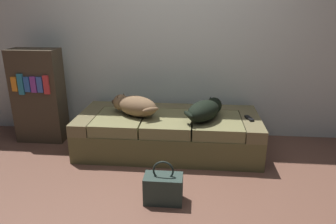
{
  "coord_description": "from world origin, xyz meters",
  "views": [
    {
      "loc": [
        0.29,
        -2.17,
        1.58
      ],
      "look_at": [
        0.0,
        1.01,
        0.47
      ],
      "focal_mm": 33.5,
      "sensor_mm": 36.0,
      "label": 1
    }
  ],
  "objects": [
    {
      "name": "ground_plane",
      "position": [
        0.0,
        0.0,
        0.0
      ],
      "size": [
        10.0,
        10.0,
        0.0
      ],
      "primitive_type": "plane",
      "color": "brown"
    },
    {
      "name": "back_wall",
      "position": [
        0.0,
        1.64,
        1.4
      ],
      "size": [
        6.4,
        0.1,
        2.8
      ],
      "primitive_type": "cube",
      "color": "silver",
      "rests_on": "ground"
    },
    {
      "name": "couch",
      "position": [
        0.0,
        1.06,
        0.21
      ],
      "size": [
        1.98,
        0.86,
        0.42
      ],
      "color": "brown",
      "rests_on": "ground"
    },
    {
      "name": "dog_tan",
      "position": [
        -0.37,
        1.02,
        0.53
      ],
      "size": [
        0.61,
        0.45,
        0.22
      ],
      "color": "brown",
      "rests_on": "couch"
    },
    {
      "name": "dog_dark",
      "position": [
        0.4,
        0.95,
        0.53
      ],
      "size": [
        0.46,
        0.57,
        0.21
      ],
      "color": "black",
      "rests_on": "couch"
    },
    {
      "name": "tv_remote",
      "position": [
        0.86,
        1.0,
        0.43
      ],
      "size": [
        0.08,
        0.16,
        0.02
      ],
      "primitive_type": "cube",
      "rotation": [
        0.0,
        0.0,
        0.28
      ],
      "color": "black",
      "rests_on": "couch"
    },
    {
      "name": "handbag",
      "position": [
        0.05,
        0.07,
        0.13
      ],
      "size": [
        0.32,
        0.18,
        0.38
      ],
      "color": "#2C3C35",
      "rests_on": "ground"
    },
    {
      "name": "bookshelf",
      "position": [
        -1.55,
        1.23,
        0.55
      ],
      "size": [
        0.56,
        0.3,
        1.1
      ],
      "color": "#403627",
      "rests_on": "ground"
    }
  ]
}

